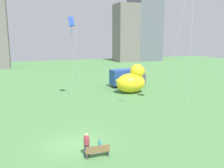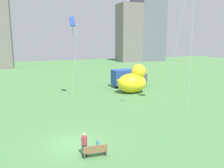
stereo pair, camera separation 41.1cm
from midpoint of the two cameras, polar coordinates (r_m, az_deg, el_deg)
ground_plane at (r=19.23m, az=-8.68°, el=-13.86°), size 140.00×140.00×0.00m
park_bench at (r=16.95m, az=-3.31°, el=-15.55°), size 1.68×0.54×0.90m
person_adult at (r=17.10m, az=-5.89°, el=-13.77°), size 0.40×0.40×1.63m
person_child at (r=17.63m, az=-2.72°, el=-14.11°), size 0.25×0.25×1.03m
giant_inflatable_duck at (r=35.41m, az=5.34°, el=0.80°), size 5.08×3.26×4.21m
box_truck at (r=39.80m, az=4.16°, el=1.44°), size 5.72×2.56×2.85m
city_skyline at (r=79.15m, az=-0.87°, el=13.87°), size 56.06×16.85×29.30m
kite_blue at (r=31.65m, az=-9.05°, el=14.35°), size 1.12×1.17×10.64m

